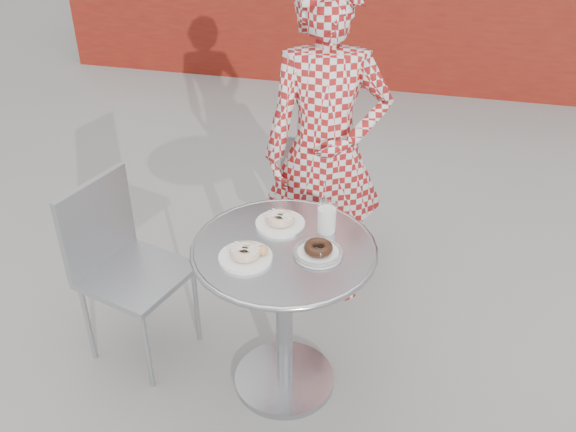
% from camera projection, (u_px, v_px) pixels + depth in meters
% --- Properties ---
extents(ground, '(60.00, 60.00, 0.00)m').
position_uv_depth(ground, '(293.00, 377.00, 2.92)').
color(ground, gray).
rests_on(ground, ground).
extents(bistro_table, '(0.74, 0.74, 0.74)m').
position_uv_depth(bistro_table, '(284.00, 284.00, 2.59)').
color(bistro_table, '#BBBBC0').
rests_on(bistro_table, ground).
extents(chair_far, '(0.43, 0.43, 0.81)m').
position_uv_depth(chair_far, '(319.00, 217.00, 3.59)').
color(chair_far, '#A0A3A8').
rests_on(chair_far, ground).
extents(chair_left, '(0.51, 0.51, 0.86)m').
position_uv_depth(chair_left, '(140.00, 305.00, 2.94)').
color(chair_left, '#A0A3A8').
rests_on(chair_left, ground).
extents(seated_person, '(0.66, 0.51, 1.63)m').
position_uv_depth(seated_person, '(326.00, 152.00, 3.03)').
color(seated_person, maroon).
rests_on(seated_person, ground).
extents(plate_far, '(0.20, 0.20, 0.05)m').
position_uv_depth(plate_far, '(280.00, 221.00, 2.62)').
color(plate_far, white).
rests_on(plate_far, bistro_table).
extents(plate_near, '(0.21, 0.21, 0.05)m').
position_uv_depth(plate_near, '(246.00, 254.00, 2.42)').
color(plate_near, white).
rests_on(plate_near, bistro_table).
extents(plate_checker, '(0.19, 0.19, 0.05)m').
position_uv_depth(plate_checker, '(318.00, 251.00, 2.45)').
color(plate_checker, white).
rests_on(plate_checker, bistro_table).
extents(milk_cup, '(0.08, 0.08, 0.13)m').
position_uv_depth(milk_cup, '(327.00, 219.00, 2.56)').
color(milk_cup, white).
rests_on(milk_cup, bistro_table).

